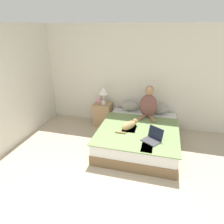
% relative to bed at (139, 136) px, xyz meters
% --- Properties ---
extents(wall_back, '(5.67, 0.05, 2.55)m').
position_rel_bed_xyz_m(wall_back, '(-0.32, 1.07, 1.05)').
color(wall_back, beige).
rests_on(wall_back, ground_plane).
extents(wall_side, '(0.05, 4.46, 2.55)m').
position_rel_bed_xyz_m(wall_side, '(-2.69, -0.68, 1.05)').
color(wall_side, beige).
rests_on(wall_side, ground_plane).
extents(bed, '(1.67, 2.00, 0.46)m').
position_rel_bed_xyz_m(bed, '(0.00, 0.00, 0.00)').
color(bed, brown).
rests_on(bed, ground_plane).
extents(pillow_near, '(0.50, 0.26, 0.24)m').
position_rel_bed_xyz_m(pillow_near, '(-0.36, 0.85, 0.36)').
color(pillow_near, gray).
rests_on(pillow_near, bed).
extents(pillow_far, '(0.50, 0.26, 0.24)m').
position_rel_bed_xyz_m(pillow_far, '(0.36, 0.85, 0.36)').
color(pillow_far, gray).
rests_on(pillow_far, bed).
extents(person_sitting, '(0.42, 0.41, 0.77)m').
position_rel_bed_xyz_m(person_sitting, '(0.12, 0.55, 0.56)').
color(person_sitting, brown).
rests_on(person_sitting, bed).
extents(cat_tabby, '(0.41, 0.49, 0.17)m').
position_rel_bed_xyz_m(cat_tabby, '(-0.19, -0.16, 0.32)').
color(cat_tabby, tan).
rests_on(cat_tabby, bed).
extents(laptop_open, '(0.42, 0.41, 0.25)m').
position_rel_bed_xyz_m(laptop_open, '(0.32, -0.53, 0.29)').
color(laptop_open, '#424247').
rests_on(laptop_open, bed).
extents(nightstand, '(0.45, 0.43, 0.60)m').
position_rel_bed_xyz_m(nightstand, '(-1.09, 0.79, 0.07)').
color(nightstand, tan).
rests_on(nightstand, ground_plane).
extents(table_lamp, '(0.25, 0.25, 0.46)m').
position_rel_bed_xyz_m(table_lamp, '(-1.05, 0.76, 0.70)').
color(table_lamp, beige).
rests_on(table_lamp, nightstand).
extents(tissue_box, '(0.12, 0.12, 0.14)m').
position_rel_bed_xyz_m(tissue_box, '(-1.22, 0.88, 0.43)').
color(tissue_box, '#E09EB2').
rests_on(tissue_box, nightstand).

